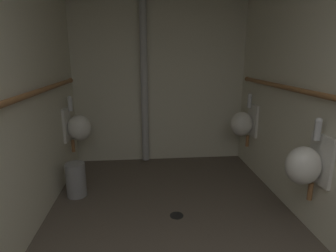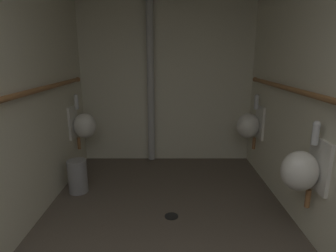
% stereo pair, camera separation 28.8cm
% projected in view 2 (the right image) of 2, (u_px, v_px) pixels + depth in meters
% --- Properties ---
extents(floor, '(2.67, 4.23, 0.08)m').
position_uv_depth(floor, '(165.00, 248.00, 2.41)').
color(floor, brown).
rests_on(floor, ground).
extents(wall_back, '(2.67, 0.06, 2.60)m').
position_uv_depth(wall_back, '(166.00, 76.00, 4.09)').
color(wall_back, beige).
rests_on(wall_back, ground).
extents(urinal_left_mid, '(0.32, 0.30, 0.76)m').
position_uv_depth(urinal_left_mid, '(83.00, 125.00, 3.72)').
color(urinal_left_mid, silver).
extents(urinal_right_mid, '(0.32, 0.30, 0.76)m').
position_uv_depth(urinal_right_mid, '(302.00, 170.00, 2.26)').
color(urinal_right_mid, silver).
extents(urinal_right_far, '(0.32, 0.30, 0.76)m').
position_uv_depth(urinal_right_far, '(249.00, 125.00, 3.72)').
color(urinal_right_far, silver).
extents(supply_pipe_left, '(0.06, 3.47, 0.06)m').
position_uv_depth(supply_pipe_left, '(7.00, 98.00, 2.11)').
color(supply_pipe_left, '#936038').
extents(supply_pipe_right, '(0.06, 3.47, 0.06)m').
position_uv_depth(supply_pipe_right, '(322.00, 98.00, 2.12)').
color(supply_pipe_right, '#936038').
extents(standpipe_back_wall, '(0.10, 0.10, 2.55)m').
position_uv_depth(standpipe_back_wall, '(150.00, 76.00, 3.98)').
color(standpipe_back_wall, '#B2B2B2').
rests_on(standpipe_back_wall, ground).
extents(floor_drain, '(0.14, 0.14, 0.01)m').
position_uv_depth(floor_drain, '(171.00, 216.00, 2.81)').
color(floor_drain, black).
rests_on(floor_drain, ground).
extents(waste_bin, '(0.22, 0.22, 0.40)m').
position_uv_depth(waste_bin, '(77.00, 176.00, 3.27)').
color(waste_bin, gray).
rests_on(waste_bin, ground).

